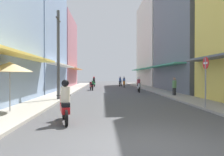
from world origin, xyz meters
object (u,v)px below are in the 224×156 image
object	(u,v)px
motorbike_orange	(124,83)
motorbike_maroon	(91,86)
pedestrian_far	(174,87)
motorbike_red	(65,103)
utility_pole	(58,55)
motorbike_silver	(139,85)
street_sign_no_entry	(206,76)
motorbike_white	(120,82)
vendor_umbrella	(10,67)
motorbike_green	(94,82)

from	to	relation	value
motorbike_orange	motorbike_maroon	distance (m)	7.11
motorbike_maroon	pedestrian_far	bearing A→B (deg)	-47.24
motorbike_red	utility_pole	size ratio (longest dim) A/B	0.29
motorbike_silver	pedestrian_far	world-z (taller)	motorbike_silver
motorbike_red	street_sign_no_entry	distance (m)	7.09
motorbike_orange	utility_pole	world-z (taller)	utility_pole
motorbike_white	vendor_umbrella	world-z (taller)	vendor_umbrella
motorbike_orange	utility_pole	distance (m)	17.04
motorbike_red	motorbike_white	bearing A→B (deg)	80.57
motorbike_silver	motorbike_white	bearing A→B (deg)	94.56
motorbike_white	vendor_umbrella	bearing A→B (deg)	-106.61
motorbike_green	utility_pole	bearing A→B (deg)	-95.74
motorbike_maroon	motorbike_silver	bearing A→B (deg)	-30.97
street_sign_no_entry	motorbike_red	bearing A→B (deg)	-158.83
motorbike_green	motorbike_red	world-z (taller)	same
motorbike_red	street_sign_no_entry	world-z (taller)	street_sign_no_entry
motorbike_white	vendor_umbrella	xyz separation A→B (m)	(-7.00, -23.45, 1.41)
vendor_umbrella	motorbike_green	bearing A→B (deg)	82.45
motorbike_orange	motorbike_white	size ratio (longest dim) A/B	1.03
motorbike_orange	street_sign_no_entry	bearing A→B (deg)	-84.07
utility_pole	pedestrian_far	bearing A→B (deg)	15.21
motorbike_maroon	utility_pole	xyz separation A→B (m)	(-1.70, -10.15, 2.64)
motorbike_silver	motorbike_orange	bearing A→B (deg)	94.28
utility_pole	motorbike_orange	bearing A→B (deg)	68.73
motorbike_red	pedestrian_far	world-z (taller)	motorbike_red
motorbike_red	utility_pole	distance (m)	7.22
street_sign_no_entry	vendor_umbrella	bearing A→B (deg)	-175.98
motorbike_green	motorbike_red	distance (m)	23.31
motorbike_green	motorbike_silver	world-z (taller)	same
pedestrian_far	utility_pole	world-z (taller)	utility_pole
motorbike_maroon	utility_pole	distance (m)	10.62
motorbike_maroon	vendor_umbrella	world-z (taller)	vendor_umbrella
motorbike_white	motorbike_red	size ratio (longest dim) A/B	1.00
motorbike_orange	street_sign_no_entry	size ratio (longest dim) A/B	0.68
motorbike_maroon	street_sign_no_entry	xyz separation A→B (m)	(6.48, -14.21, 1.21)
pedestrian_far	motorbike_white	bearing A→B (deg)	100.48
motorbike_white	motorbike_green	world-z (taller)	same
vendor_umbrella	street_sign_no_entry	xyz separation A→B (m)	(9.34, 0.66, -0.39)
pedestrian_far	street_sign_no_entry	distance (m)	6.58
vendor_umbrella	utility_pole	xyz separation A→B (m)	(1.16, 4.72, 1.03)
motorbike_white	utility_pole	xyz separation A→B (m)	(-5.83, -18.73, 2.44)
motorbike_silver	street_sign_no_entry	distance (m)	11.31
motorbike_white	motorbike_red	bearing A→B (deg)	-99.43
motorbike_maroon	motorbike_white	world-z (taller)	motorbike_white
pedestrian_far	motorbike_silver	bearing A→B (deg)	113.99
motorbike_orange	motorbike_maroon	world-z (taller)	motorbike_orange
utility_pole	street_sign_no_entry	world-z (taller)	utility_pole
motorbike_orange	pedestrian_far	size ratio (longest dim) A/B	1.15
motorbike_red	pedestrian_far	size ratio (longest dim) A/B	1.13
motorbike_red	motorbike_silver	bearing A→B (deg)	69.47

